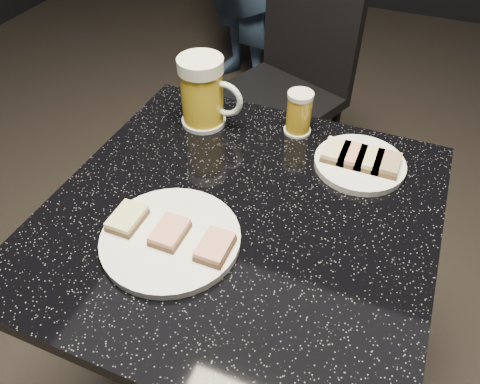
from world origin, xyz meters
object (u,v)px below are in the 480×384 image
chair (286,83)px  plate_small (360,164)px  beer_tumbler (299,113)px  plate_large (171,239)px  table (240,289)px  beer_mug (203,92)px

chair → plate_small: bearing=-61.7°
beer_tumbler → chair: bearing=109.2°
plate_large → plate_small: bearing=51.5°
plate_large → chair: bearing=96.1°
table → beer_mug: (-0.18, 0.23, 0.32)m
beer_tumbler → chair: (-0.21, 0.61, -0.30)m
plate_small → beer_tumbler: 0.17m
beer_mug → beer_tumbler: size_ratio=1.61×
plate_small → table: bearing=-129.4°
beer_tumbler → plate_large: bearing=-104.9°
plate_small → chair: 0.81m
plate_large → table: size_ratio=0.32×
table → chair: (-0.19, 0.89, -0.01)m
beer_mug → beer_tumbler: bearing=13.2°
beer_tumbler → chair: size_ratio=0.11×
beer_mug → chair: beer_mug is taller
plate_large → beer_tumbler: 0.41m
plate_small → beer_mug: bearing=176.8°
chair → plate_large: bearing=-83.9°
plate_small → beer_mug: size_ratio=1.17×
beer_mug → plate_large: bearing=-73.9°
plate_small → table: size_ratio=0.25×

